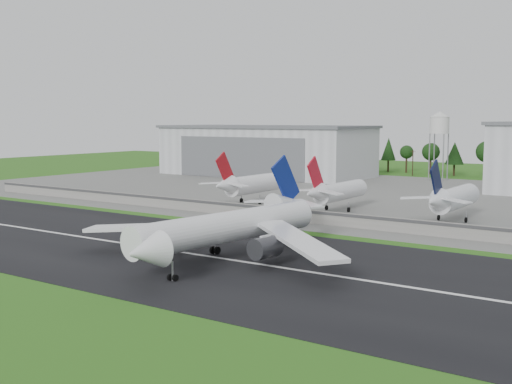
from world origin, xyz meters
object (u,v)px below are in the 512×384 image
Objects in this scene: parked_jet_red_b at (335,191)px; parked_jet_navy at (451,198)px; parked_jet_red_a at (248,184)px; main_airliner at (226,234)px.

parked_jet_red_b is 32.68m from parked_jet_navy.
parked_jet_red_b is at bearing -0.09° from parked_jet_red_a.
parked_jet_red_b is 1.00× the size of parked_jet_navy.
parked_jet_navy is at bearing -0.00° from parked_jet_red_a.
parked_jet_red_b is (-12.25, 66.95, 1.01)m from main_airliner.
parked_jet_red_a is 30.12m from parked_jet_red_b.
parked_jet_navy is (62.79, -0.00, -0.02)m from parked_jet_red_a.
parked_jet_navy reaches higher than parked_jet_red_b.
main_airliner is 70.05m from parked_jet_navy.
parked_jet_navy is at bearing 0.08° from parked_jet_red_b.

